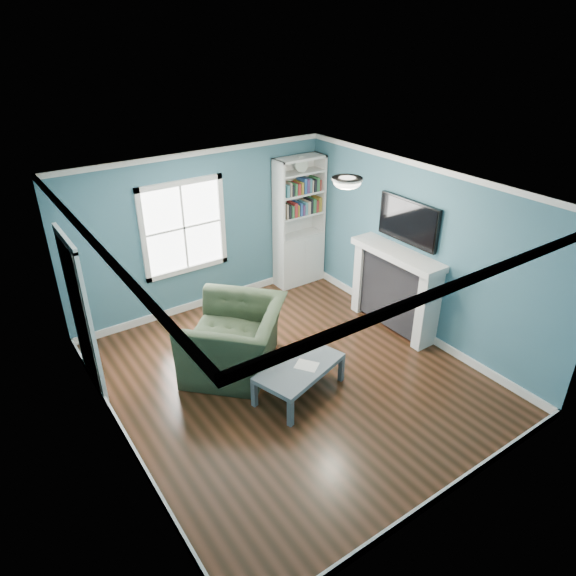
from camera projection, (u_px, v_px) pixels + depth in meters
floor at (291, 378)px, 6.96m from camera, size 5.00×5.00×0.00m
room_walls at (292, 274)px, 6.22m from camera, size 5.00×5.00×5.00m
trim at (292, 299)px, 6.39m from camera, size 4.50×5.00×2.60m
window at (184, 228)px, 7.94m from camera, size 1.40×0.06×1.50m
bookshelf at (299, 235)px, 9.09m from camera, size 0.90×0.35×2.31m
fireplace at (395, 290)px, 7.86m from camera, size 0.44×1.58×1.30m
tv at (408, 221)px, 7.41m from camera, size 0.06×1.10×0.65m
door at (80, 314)px, 6.36m from camera, size 0.12×0.98×2.17m
ceiling_fixture at (347, 182)px, 6.30m from camera, size 0.38×0.38×0.15m
light_switch at (109, 261)px, 7.46m from camera, size 0.08×0.01×0.12m
recliner at (234, 330)px, 6.91m from camera, size 1.64×1.63×1.22m
coffee_table at (299, 369)px, 6.53m from camera, size 1.30×0.95×0.42m
paper_sheet at (307, 365)px, 6.51m from camera, size 0.34×0.36×0.00m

